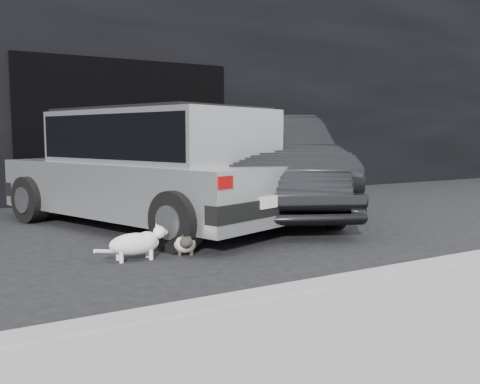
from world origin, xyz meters
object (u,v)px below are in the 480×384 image
silver_hatchback (154,163)px  cat_white (138,243)px  second_car (265,165)px  cat_siamese (185,243)px

silver_hatchback → cat_white: (-0.87, -1.76, -0.69)m
second_car → cat_siamese: bearing=-115.6°
silver_hatchback → second_car: size_ratio=1.00×
second_car → cat_siamese: second_car is taller
cat_siamese → cat_white: bearing=21.0°
cat_siamese → cat_white: cat_white is taller
cat_siamese → cat_white: 0.51m
silver_hatchback → cat_white: 2.08m
cat_siamese → cat_white: size_ratio=0.91×
silver_hatchback → second_car: (1.85, 0.12, -0.09)m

